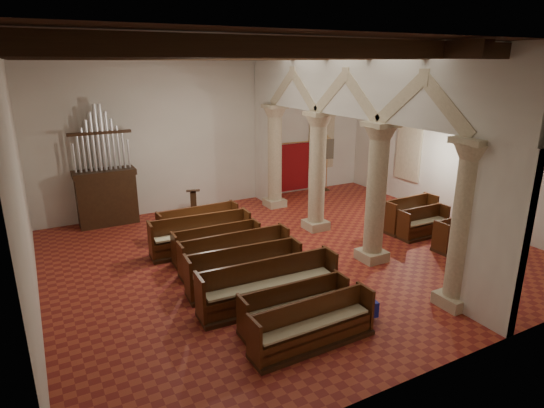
{
  "coord_description": "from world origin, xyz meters",
  "views": [
    {
      "loc": [
        -6.68,
        -10.99,
        5.62
      ],
      "look_at": [
        -0.48,
        0.5,
        1.53
      ],
      "focal_mm": 30.0,
      "sensor_mm": 36.0,
      "label": 1
    }
  ],
  "objects": [
    {
      "name": "aisle_pew_1",
      "position": [
        4.57,
        -0.81,
        0.34
      ],
      "size": [
        1.84,
        0.69,
        0.99
      ],
      "rotation": [
        0.0,
        0.0,
        -0.01
      ],
      "color": "#321E10",
      "rests_on": "floor"
    },
    {
      "name": "ceiling",
      "position": [
        0.0,
        0.0,
        6.0
      ],
      "size": [
        14.0,
        14.0,
        0.0
      ],
      "primitive_type": "plane",
      "rotation": [
        3.14,
        0.0,
        0.0
      ],
      "color": "black",
      "rests_on": "wall_back"
    },
    {
      "name": "arcade",
      "position": [
        1.8,
        0.0,
        3.56
      ],
      "size": [
        0.9,
        11.9,
        6.0
      ],
      "color": "#C8B795",
      "rests_on": "floor"
    },
    {
      "name": "aisle_pew_0",
      "position": [
        4.75,
        -2.1,
        0.34
      ],
      "size": [
        1.73,
        0.71,
        1.0
      ],
      "rotation": [
        0.0,
        0.0,
        0.03
      ],
      "color": "#321E10",
      "rests_on": "floor"
    },
    {
      "name": "floor",
      "position": [
        0.0,
        0.0,
        0.0
      ],
      "size": [
        14.0,
        14.0,
        0.0
      ],
      "primitive_type": "plane",
      "color": "#9C3622",
      "rests_on": "ground"
    },
    {
      "name": "nave_pew_4",
      "position": [
        -2.01,
        -0.17,
        0.34
      ],
      "size": [
        3.19,
        0.77,
        1.05
      ],
      "rotation": [
        0.0,
        0.0,
        -0.02
      ],
      "color": "#321E10",
      "rests_on": "floor"
    },
    {
      "name": "processional_banner",
      "position": [
        5.03,
        5.49,
        0.82
      ],
      "size": [
        0.57,
        0.72,
        2.54
      ],
      "rotation": [
        0.0,
        0.0,
        -0.27
      ],
      "color": "#321E10",
      "rests_on": "floor"
    },
    {
      "name": "nave_pew_5",
      "position": [
        -2.19,
        0.77,
        0.33
      ],
      "size": [
        2.64,
        0.72,
        0.99
      ],
      "rotation": [
        0.0,
        0.0,
        -0.02
      ],
      "color": "#321E10",
      "rests_on": "floor"
    },
    {
      "name": "ceiling_beams",
      "position": [
        0.0,
        0.0,
        5.82
      ],
      "size": [
        13.8,
        11.8,
        0.3
      ],
      "primitive_type": null,
      "color": "#321E10",
      "rests_on": "wall_back"
    },
    {
      "name": "nave_pew_0",
      "position": [
        -2.08,
        -4.25,
        0.33
      ],
      "size": [
        2.79,
        0.72,
        1.0
      ],
      "rotation": [
        0.0,
        0.0,
        0.02
      ],
      "color": "#321E10",
      "rests_on": "floor"
    },
    {
      "name": "window_back",
      "position": [
        5.0,
        5.98,
        2.2
      ],
      "size": [
        1.0,
        0.03,
        2.2
      ],
      "primitive_type": "cube",
      "color": "#367A59",
      "rests_on": "wall_back"
    },
    {
      "name": "aisle_pew_2",
      "position": [
        4.65,
        -0.12,
        0.39
      ],
      "size": [
        2.11,
        0.85,
        1.14
      ],
      "rotation": [
        0.0,
        0.0,
        0.04
      ],
      "color": "#321E10",
      "rests_on": "floor"
    },
    {
      "name": "lectern",
      "position": [
        -1.61,
        4.55,
        0.5
      ],
      "size": [
        0.57,
        0.6,
        1.21
      ],
      "rotation": [
        0.0,
        0.0,
        -0.28
      ],
      "color": "#372011",
      "rests_on": "floor"
    },
    {
      "name": "nave_pew_6",
      "position": [
        -2.43,
        1.49,
        0.38
      ],
      "size": [
        3.13,
        0.95,
        1.14
      ],
      "rotation": [
        0.0,
        0.0,
        -0.06
      ],
      "color": "#321E10",
      "rests_on": "floor"
    },
    {
      "name": "wall_back",
      "position": [
        0.0,
        6.0,
        3.0
      ],
      "size": [
        14.0,
        0.02,
        6.0
      ],
      "primitive_type": "cube",
      "color": "silver",
      "rests_on": "floor"
    },
    {
      "name": "hymnal_box_b",
      "position": [
        -1.0,
        -3.1,
        0.27
      ],
      "size": [
        0.4,
        0.36,
        0.33
      ],
      "primitive_type": "cube",
      "rotation": [
        0.0,
        0.0,
        0.31
      ],
      "color": "navy",
      "rests_on": "floor"
    },
    {
      "name": "window_right_a",
      "position": [
        6.98,
        -1.5,
        2.2
      ],
      "size": [
        0.03,
        1.0,
        2.2
      ],
      "primitive_type": "cube",
      "color": "#367A59",
      "rests_on": "wall_right"
    },
    {
      "name": "nave_pew_2",
      "position": [
        -2.13,
        -2.41,
        0.38
      ],
      "size": [
        3.49,
        0.91,
        1.14
      ],
      "rotation": [
        0.0,
        0.0,
        -0.04
      ],
      "color": "#321E10",
      "rests_on": "floor"
    },
    {
      "name": "nave_pew_3",
      "position": [
        -2.28,
        -1.35,
        0.37
      ],
      "size": [
        3.04,
        0.95,
        1.13
      ],
      "rotation": [
        0.0,
        0.0,
        -0.07
      ],
      "color": "#321E10",
      "rests_on": "floor"
    },
    {
      "name": "wall_left",
      "position": [
        -7.0,
        0.0,
        3.0
      ],
      "size": [
        0.02,
        12.0,
        6.0
      ],
      "primitive_type": "cube",
      "color": "silver",
      "rests_on": "floor"
    },
    {
      "name": "window_right_b",
      "position": [
        6.98,
        2.5,
        2.2
      ],
      "size": [
        0.03,
        1.0,
        2.2
      ],
      "primitive_type": "cube",
      "color": "#367A59",
      "rests_on": "wall_right"
    },
    {
      "name": "dossal_curtain",
      "position": [
        3.5,
        5.92,
        1.17
      ],
      "size": [
        1.8,
        0.07,
        2.17
      ],
      "color": "maroon",
      "rests_on": "floor"
    },
    {
      "name": "hymnal_box_c",
      "position": [
        -0.32,
        -0.49,
        0.24
      ],
      "size": [
        0.32,
        0.29,
        0.27
      ],
      "primitive_type": "cube",
      "rotation": [
        0.0,
        0.0,
        0.27
      ],
      "color": "navy",
      "rests_on": "floor"
    },
    {
      "name": "nave_pew_7",
      "position": [
        -2.06,
        2.75,
        0.33
      ],
      "size": [
        2.73,
        0.74,
        1.01
      ],
      "rotation": [
        0.0,
        0.0,
        0.03
      ],
      "color": "#321E10",
      "rests_on": "floor"
    },
    {
      "name": "nave_pew_1",
      "position": [
        -2.04,
        -3.43,
        0.32
      ],
      "size": [
        2.56,
        0.7,
        0.97
      ],
      "rotation": [
        0.0,
        0.0,
        -0.02
      ],
      "color": "#321E10",
      "rests_on": "floor"
    },
    {
      "name": "hymnal_box_a",
      "position": [
        -0.43,
        -4.02,
        0.28
      ],
      "size": [
        0.4,
        0.35,
        0.36
      ],
      "primitive_type": "cube",
      "rotation": [
        0.0,
        0.0,
        -0.16
      ],
      "color": "navy",
      "rests_on": "floor"
    },
    {
      "name": "wall_front",
      "position": [
        0.0,
        -6.0,
        3.0
      ],
      "size": [
        14.0,
        0.02,
        6.0
      ],
      "primitive_type": "cube",
      "color": "silver",
      "rests_on": "floor"
    },
    {
      "name": "tube_heater_a",
      "position": [
        -2.55,
        -4.19,
        0.16
      ],
      "size": [
        0.98,
        0.12,
        0.1
      ],
      "primitive_type": "cylinder",
      "rotation": [
        0.0,
        1.57,
        0.02
      ],
      "color": "white",
      "rests_on": "floor"
    },
    {
      "name": "wall_right",
      "position": [
        7.0,
        0.0,
        3.0
      ],
      "size": [
        0.02,
        12.0,
        6.0
      ],
      "primitive_type": "cube",
      "color": "silver",
      "rests_on": "floor"
    },
    {
      "name": "tube_heater_b",
      "position": [
        -1.8,
        -3.58,
        0.16
      ],
      "size": [
        0.86,
        0.18,
        0.09
      ],
      "primitive_type": "cylinder",
      "rotation": [
        0.0,
        1.57,
        0.11
      ],
      "color": "silver",
      "rests_on": "floor"
    },
    {
      "name": "pipe_organ",
      "position": [
        -4.5,
        5.5,
        1.37
      ],
      "size": [
        2.1,
        0.85,
        4.4
      ],
      "color": "#321E10",
      "rests_on": "floor"
    }
  ]
}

